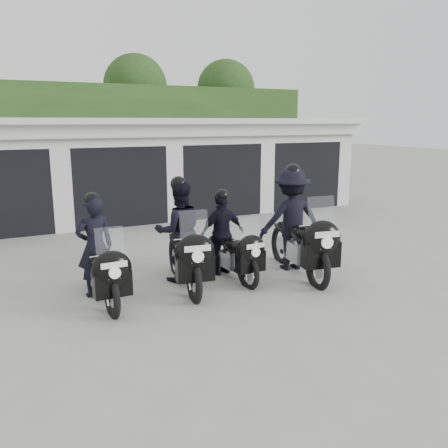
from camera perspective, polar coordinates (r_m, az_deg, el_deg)
name	(u,v)px	position (r m, az deg, el deg)	size (l,w,h in m)	color
ground	(203,287)	(8.50, -2.54, -7.54)	(80.00, 80.00, 0.00)	#969691
garage_block	(100,168)	(15.78, -14.68, 6.59)	(16.40, 6.80, 2.96)	silver
background_vegetation	(82,124)	(20.55, -16.76, 11.47)	(20.00, 3.90, 5.80)	#1E3C15
police_bike_a	(100,258)	(7.91, -14.75, -4.02)	(0.64, 2.08, 1.81)	black
police_bike_b	(182,238)	(8.46, -5.09, -1.74)	(1.03, 2.27, 1.99)	black
police_bike_c	(226,239)	(8.88, 0.29, -1.82)	(0.95, 1.95, 1.69)	black
police_bike_d	(295,225)	(9.23, 8.57, -0.16)	(1.38, 2.45, 2.15)	black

